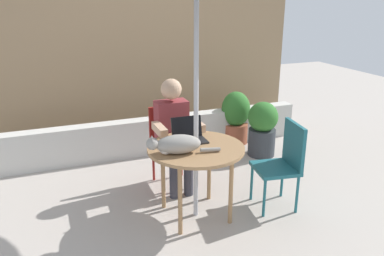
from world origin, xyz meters
TOP-DOWN VIEW (x-y plane):
  - ground_plane at (0.00, 0.00)m, footprint 14.00×14.00m
  - fence_back at (0.00, 2.37)m, footprint 4.86×0.08m
  - planter_wall_low at (0.00, 1.68)m, footprint 4.37×0.20m
  - patio_table at (0.00, 0.00)m, footprint 0.90×0.90m
  - chair_occupied at (0.00, 0.79)m, footprint 0.40×0.40m
  - chair_empty at (0.88, -0.14)m, footprint 0.46×0.46m
  - person_seated at (0.00, 0.64)m, footprint 0.48×0.48m
  - laptop at (0.00, 0.19)m, footprint 0.31×0.26m
  - cat at (-0.23, -0.08)m, footprint 0.64×0.26m
  - potted_plant_near_fence at (1.38, 1.08)m, footprint 0.39×0.39m
  - potted_plant_by_chair at (1.26, 1.63)m, footprint 0.40×0.40m

SIDE VIEW (x-z plane):
  - ground_plane at x=0.00m, z-range 0.00..0.00m
  - planter_wall_low at x=0.00m, z-range 0.00..0.48m
  - potted_plant_near_fence at x=1.38m, z-range 0.02..0.74m
  - potted_plant_by_chair at x=1.26m, z-range 0.01..0.76m
  - chair_occupied at x=0.00m, z-range 0.07..0.94m
  - chair_empty at x=0.88m, z-range 0.07..0.94m
  - patio_table at x=0.00m, z-range 0.29..1.00m
  - person_seated at x=0.00m, z-range 0.07..1.28m
  - laptop at x=0.00m, z-range 0.67..0.88m
  - cat at x=-0.23m, z-range 0.71..0.88m
  - fence_back at x=0.00m, z-range 0.00..1.99m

